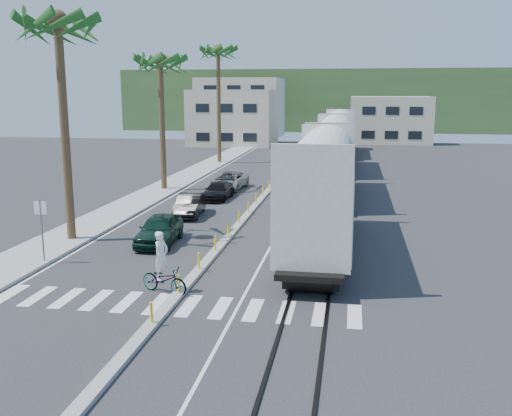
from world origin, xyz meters
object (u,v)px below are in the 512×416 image
Objects in this scene: street_sign at (41,221)px; car_lead at (159,229)px; car_second at (190,205)px; cyclist at (164,274)px.

car_lead is (4.06, 4.21, -1.21)m from street_sign.
car_lead reaches higher than car_second.
street_sign is 0.66× the size of car_lead.
street_sign is at bearing 86.90° from cyclist.
street_sign is 11.69m from car_second.
street_sign reaches higher than cyclist.
street_sign is 7.33m from cyclist.
street_sign is at bearing -114.15° from car_second.
car_lead is at bearing 40.10° from cyclist.
cyclist is (2.60, -7.02, 0.01)m from car_lead.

